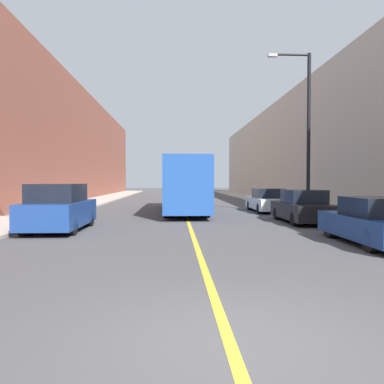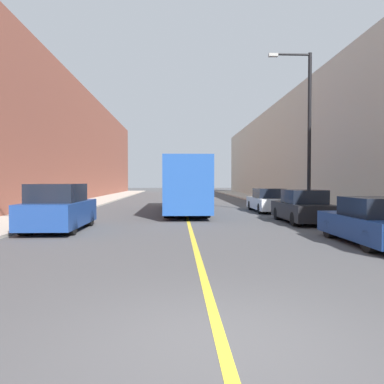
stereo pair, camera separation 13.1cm
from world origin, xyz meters
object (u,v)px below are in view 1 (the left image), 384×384
Objects in this scene: car_right_near at (374,223)px; car_right_far at (267,201)px; car_right_mid at (302,208)px; parked_suv_left at (59,209)px; bus at (185,184)px; street_lamp_right at (306,125)px.

car_right_far reaches higher than car_right_near.
car_right_mid is at bearing 91.17° from car_right_near.
parked_suv_left reaches higher than car_right_far.
parked_suv_left is at bearing -121.61° from bus.
car_right_near is 10.33m from street_lamp_right.
bus is 2.58× the size of car_right_mid.
car_right_mid is 0.94× the size of car_right_far.
parked_suv_left is at bearing -140.65° from car_right_far.
bus is 13.31m from car_right_near.
parked_suv_left is at bearing -167.42° from car_right_mid.
street_lamp_right reaches higher than car_right_near.
street_lamp_right reaches higher than bus.
parked_suv_left reaches higher than car_right_mid.
bus is 1.29× the size of street_lamp_right.
street_lamp_right is at bearing 82.94° from car_right_near.
car_right_mid is 6.19m from car_right_far.
parked_suv_left is 10.76m from car_right_mid.
car_right_far is (-0.21, 12.22, 0.01)m from car_right_near.
parked_suv_left reaches higher than car_right_near.
parked_suv_left is 0.93× the size of car_right_far.
bus is 5.35m from car_right_far.
car_right_mid is 0.50× the size of street_lamp_right.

